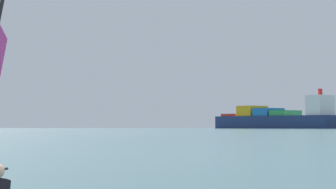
% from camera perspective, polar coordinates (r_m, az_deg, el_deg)
% --- Properties ---
extents(cargo_ship, '(122.20, 117.27, 37.03)m').
position_cam_1_polar(cargo_ship, '(780.42, 7.92, -1.72)').
color(cargo_ship, navy).
rests_on(cargo_ship, ground_plane).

